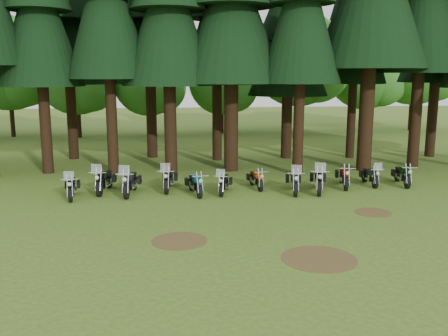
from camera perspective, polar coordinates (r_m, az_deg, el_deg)
The scene contains 24 objects.
ground at distance 18.40m, azimuth 4.18°, elevation -5.94°, with size 120.00×120.00×0.00m, color #3E5F1A.
pine_back_4 at distance 31.55m, azimuth 7.44°, elevation 16.13°, with size 4.94×4.94×13.78m.
decid_1 at distance 44.94m, azimuth -23.10°, elevation 10.68°, with size 7.91×7.69×9.88m.
decid_2 at distance 42.71m, azimuth -16.15°, elevation 9.97°, with size 6.72×6.53×8.40m.
decid_3 at distance 42.48m, azimuth -8.31°, elevation 9.68°, with size 6.12×5.95×7.65m.
decid_4 at distance 43.91m, azimuth 0.10°, elevation 9.64°, with size 5.93×5.76×7.41m.
decid_5 at distance 44.55m, azimuth 9.00°, elevation 11.93°, with size 8.45×8.21×10.56m.
decid_6 at distance 47.87m, azimuth 16.28°, elevation 10.32°, with size 7.06×6.86×8.82m.
decid_7 at distance 49.64m, azimuth 21.44°, elevation 11.19°, with size 8.44×8.20×10.55m.
dirt_patch_0 at distance 16.21m, azimuth -5.13°, elevation -8.28°, with size 1.80×1.80×0.01m, color #4C3D1E.
dirt_patch_1 at distance 20.13m, azimuth 16.67°, elevation -4.88°, with size 1.40×1.40×0.01m, color #4C3D1E.
dirt_patch_2 at distance 14.94m, azimuth 10.81°, elevation -10.13°, with size 2.20×2.20×0.01m, color #4C3D1E.
motorcycle_0 at distance 22.37m, azimuth -17.02°, elevation -2.15°, with size 0.53×2.18×1.36m.
motorcycle_1 at distance 23.03m, azimuth -13.52°, elevation -1.49°, with size 0.63×2.39×1.50m.
motorcycle_2 at distance 22.36m, azimuth -10.68°, elevation -1.72°, with size 0.61×2.43×1.53m.
motorcycle_3 at distance 22.95m, azimuth -6.35°, elevation -1.33°, with size 0.57×2.32×1.45m.
motorcycle_4 at distance 22.05m, azimuth -3.30°, elevation -1.90°, with size 0.52×2.13×0.87m.
motorcycle_5 at distance 22.25m, azimuth -0.02°, elevation -1.80°, with size 0.76×2.02×1.28m.
motorcycle_6 at distance 23.26m, azimuth 3.68°, elevation -1.32°, with size 0.36×1.96×0.80m.
motorcycle_7 at distance 22.57m, azimuth 8.03°, elevation -1.57°, with size 0.68×2.33×1.46m.
motorcycle_8 at distance 22.88m, azimuth 10.75°, elevation -1.42°, with size 0.89×2.44×1.54m.
motorcycle_9 at distance 24.14m, azimuth 13.55°, elevation -1.00°, with size 0.63×2.24×0.92m.
motorcycle_10 at distance 24.81m, azimuth 16.34°, elevation -0.94°, with size 0.38×2.00×1.26m.
motorcycle_11 at distance 25.34m, azimuth 19.71°, elevation -0.84°, with size 0.45×2.15×0.88m.
Camera 1 is at (-3.21, -17.32, 5.31)m, focal length 40.00 mm.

